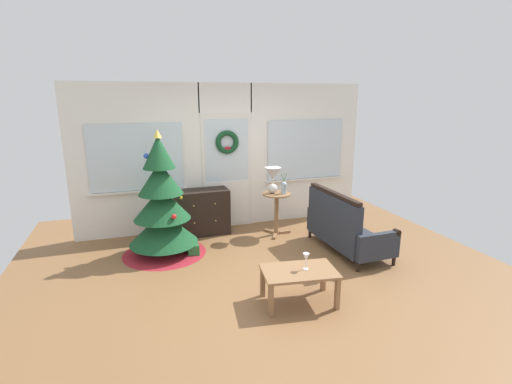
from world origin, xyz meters
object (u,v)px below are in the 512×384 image
(settee_sofa, at_px, (343,228))
(wine_glass, at_px, (306,258))
(gift_box, at_px, (193,250))
(christmas_tree, at_px, (162,211))
(table_lamp, at_px, (273,177))
(coffee_table, at_px, (299,275))
(dresser_cabinet, at_px, (202,212))
(side_table, at_px, (277,206))
(flower_vase, at_px, (284,187))

(settee_sofa, distance_m, wine_glass, 1.67)
(settee_sofa, bearing_deg, wine_glass, -135.71)
(gift_box, bearing_deg, christmas_tree, 151.90)
(christmas_tree, distance_m, wine_glass, 2.41)
(table_lamp, distance_m, gift_box, 1.79)
(coffee_table, height_order, wine_glass, wine_glass)
(table_lamp, xyz_separation_m, gift_box, (-1.45, -0.48, -0.93))
(table_lamp, xyz_separation_m, coffee_table, (-0.51, -2.20, -0.67))
(dresser_cabinet, height_order, coffee_table, dresser_cabinet)
(table_lamp, relative_size, gift_box, 2.60)
(settee_sofa, xyz_separation_m, side_table, (-0.70, 1.00, 0.14))
(table_lamp, bearing_deg, flower_vase, -32.01)
(coffee_table, bearing_deg, gift_box, 118.78)
(dresser_cabinet, distance_m, gift_box, 0.98)
(flower_vase, relative_size, wine_glass, 1.79)
(dresser_cabinet, xyz_separation_m, coffee_table, (0.63, -2.60, -0.04))
(christmas_tree, xyz_separation_m, side_table, (1.91, 0.22, -0.16))
(table_lamp, bearing_deg, side_table, -33.69)
(dresser_cabinet, distance_m, coffee_table, 2.68)
(dresser_cabinet, height_order, gift_box, dresser_cabinet)
(side_table, distance_m, coffee_table, 2.24)
(christmas_tree, xyz_separation_m, gift_box, (0.40, -0.21, -0.59))
(table_lamp, xyz_separation_m, flower_vase, (0.16, -0.10, -0.17))
(settee_sofa, height_order, gift_box, settee_sofa)
(settee_sofa, relative_size, wine_glass, 7.79)
(coffee_table, bearing_deg, table_lamp, 77.04)
(table_lamp, bearing_deg, gift_box, -161.73)
(dresser_cabinet, height_order, settee_sofa, settee_sofa)
(side_table, height_order, table_lamp, table_lamp)
(table_lamp, xyz_separation_m, wine_glass, (-0.43, -2.20, -0.47))
(christmas_tree, height_order, dresser_cabinet, christmas_tree)
(dresser_cabinet, xyz_separation_m, wine_glass, (0.71, -2.60, 0.16))
(christmas_tree, distance_m, gift_box, 0.75)
(side_table, xyz_separation_m, flower_vase, (0.10, -0.06, 0.33))
(side_table, relative_size, gift_box, 4.33)
(wine_glass, relative_size, gift_box, 1.15)
(settee_sofa, bearing_deg, gift_box, 165.80)
(christmas_tree, relative_size, table_lamp, 4.26)
(dresser_cabinet, bearing_deg, gift_box, -109.52)
(settee_sofa, bearing_deg, coffee_table, -137.53)
(settee_sofa, bearing_deg, table_lamp, 126.23)
(settee_sofa, height_order, wine_glass, settee_sofa)
(christmas_tree, relative_size, flower_vase, 5.36)
(settee_sofa, xyz_separation_m, gift_box, (-2.21, 0.56, -0.29))
(table_lamp, distance_m, flower_vase, 0.25)
(table_lamp, distance_m, coffee_table, 2.36)
(table_lamp, bearing_deg, wine_glass, -100.96)
(wine_glass, bearing_deg, flower_vase, 74.40)
(side_table, bearing_deg, dresser_cabinet, 159.74)
(dresser_cabinet, relative_size, table_lamp, 2.06)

